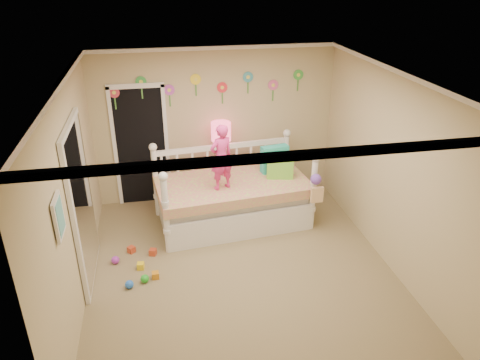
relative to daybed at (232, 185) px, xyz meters
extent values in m
cube|color=#7F684C|center=(-0.11, -1.28, -0.64)|extent=(4.00, 4.50, 0.01)
cube|color=white|center=(-0.11, -1.28, 1.96)|extent=(4.00, 4.50, 0.01)
cube|color=tan|center=(-0.11, 0.97, 0.66)|extent=(4.00, 0.01, 2.60)
cube|color=tan|center=(-2.11, -1.28, 0.66)|extent=(0.01, 4.50, 2.60)
cube|color=tan|center=(1.89, -1.28, 0.66)|extent=(0.01, 4.50, 2.60)
cube|color=#22AC87|center=(0.73, 0.23, 0.29)|extent=(0.45, 0.22, 0.44)
cube|color=#78CD3E|center=(0.75, -0.02, 0.27)|extent=(0.43, 0.23, 0.39)
imported|color=#E83489|center=(-0.20, -0.21, 0.57)|extent=(0.43, 0.36, 1.00)
cube|color=white|center=(-0.06, 0.72, -0.28)|extent=(0.45, 0.36, 0.71)
sphere|color=#EF1F95|center=(-0.06, 0.72, 0.17)|extent=(0.20, 0.20, 0.20)
cylinder|color=#EF1F95|center=(-0.06, 0.72, 0.38)|extent=(0.03, 0.03, 0.41)
cylinder|color=#F74A6B|center=(-0.06, 0.72, 0.64)|extent=(0.33, 0.33, 0.30)
cube|color=black|center=(-1.36, 0.95, 0.40)|extent=(0.90, 0.04, 2.07)
cube|color=white|center=(-2.07, -0.98, 0.41)|extent=(0.07, 1.30, 2.10)
cube|color=white|center=(-2.08, -2.18, 0.91)|extent=(0.05, 0.34, 0.42)
camera|label=1|loc=(-1.08, -6.23, 3.11)|focal=34.02mm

